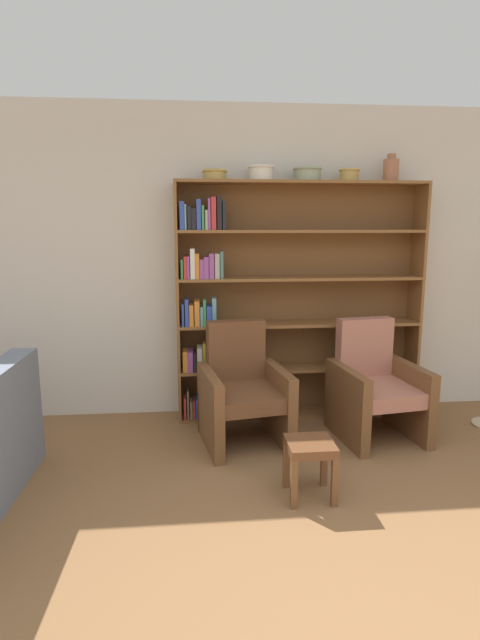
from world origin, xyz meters
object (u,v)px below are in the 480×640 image
Objects in this scene: footstool at (310,454)px; bowl_brass at (215,174)px; bowl_sage at (261,172)px; vase_tall at (391,170)px; bookshelf at (278,304)px; armchair_leather at (243,392)px; bowl_cream at (307,173)px; bowl_terracotta at (349,174)px; armchair_cushioned at (375,388)px.

bowl_brass is at bearing 110.39° from footstool.
vase_tall is at bearing 0.00° from bowl_sage.
armchair_leather is (-0.37, -0.54, -0.63)m from bookshelf.
bowl_cream is 0.73m from vase_tall.
bowl_terracotta is (0.76, 0.00, -0.01)m from bowl_sage.
armchair_cushioned is at bearing 170.32° from armchair_leather.
footstool is (0.34, -0.90, -0.11)m from armchair_leather.
bowl_brass is 0.79m from bowl_cream.
armchair_leather is (-0.21, -0.52, -1.76)m from bowl_sage.
bookshelf is 11.79× the size of bowl_terracotta.
bowl_cream is at bearing -148.82° from armchair_leather.
bookshelf reaches higher than armchair_cushioned.
armchair_leather is 0.97m from footstool.
bookshelf is 9.67× the size of bowl_sage.
bowl_sage is at bearing 180.00° from bowl_cream.
bookshelf is 2.28× the size of armchair_cushioned.
bowl_sage is 0.24× the size of armchair_leather.
armchair_leather is (-1.33, -0.52, -1.79)m from vase_tall.
bowl_terracotta is (0.60, -0.02, 1.12)m from bookshelf.
armchair_cushioned is at bearing -36.66° from bookshelf.
armchair_leather reaches higher than footstool.
bowl_brass is 0.93× the size of vase_tall.
bowl_brass is at bearing -177.76° from bookshelf.
footstool is at bearing -124.96° from vase_tall.
footstool is (-0.03, -1.44, -0.74)m from bookshelf.
bookshelf reaches higher than armchair_leather.
bowl_brass is at bearing 180.00° from bowl_cream.
vase_tall is 1.88m from armchair_cushioned.
bowl_sage is at bearing 0.00° from bowl_brass.
bookshelf is 1.62m from footstool.
bookshelf is 1.11m from armchair_cushioned.
bookshelf is at bearing 88.99° from footstool.
vase_tall is (0.73, 0.00, 0.04)m from bowl_cream.
bowl_brass is 0.23× the size of armchair_leather.
vase_tall is (1.52, 0.00, 0.05)m from bowl_brass.
bowl_sage reaches higher than bowl_brass.
armchair_cushioned is (1.10, 0.00, 0.00)m from armchair_leather.
bowl_terracotta is at bearing -2.06° from bookshelf.
armchair_cushioned is (0.89, -0.52, -1.76)m from bowl_sage.
footstool is (-0.63, -1.42, -1.86)m from bowl_terracotta.
footstool is at bearing -69.61° from bowl_brass.
bowl_terracotta is at bearing 0.00° from bowl_brass.
bowl_terracotta reaches higher than footstool.
vase_tall is 2.29m from armchair_leather.
bowl_terracotta is (0.36, 0.00, -0.00)m from bowl_cream.
bowl_terracotta reaches higher than armchair_leather.
armchair_cushioned is at bearing -30.33° from bowl_sage.
bowl_sage reaches higher than armchair_cushioned.
bowl_terracotta is at bearing 180.00° from vase_tall.
bowl_sage is (-0.16, -0.02, 1.13)m from bookshelf.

